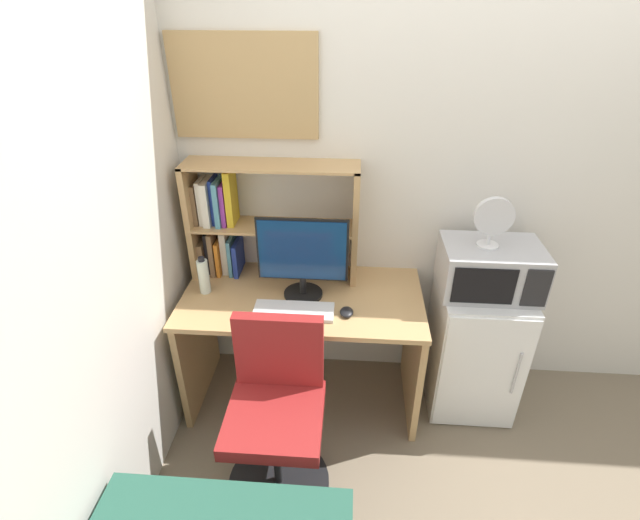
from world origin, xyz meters
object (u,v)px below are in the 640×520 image
Objects in this scene: monitor at (302,255)px; computer_mouse at (347,312)px; keyboard at (294,311)px; wall_corkboard at (244,87)px; desk_chair at (277,420)px; desk_fan at (493,220)px; hutch_bookshelf at (245,219)px; mini_fridge at (473,347)px; water_bottle at (204,276)px; microwave at (490,269)px.

computer_mouse is (0.24, -0.16, -0.23)m from monitor.
wall_corkboard reaches higher than keyboard.
desk_chair is at bearing -97.05° from monitor.
keyboard is at bearing -100.91° from monitor.
keyboard is at bearing -167.46° from desk_fan.
mini_fridge is (1.33, -0.17, -0.70)m from hutch_bookshelf.
desk_fan is at bearing 2.44° from water_bottle.
microwave is (1.33, -0.16, -0.16)m from hutch_bookshelf.
water_bottle reaches higher than keyboard.
microwave is at bearing 2.61° from water_bottle.
desk_chair is at bearing -149.30° from mini_fridge.
keyboard is 0.54m from water_bottle.
desk_chair reaches higher than keyboard.
microwave is (0.00, 0.00, 0.53)m from mini_fridge.
computer_mouse is at bearing 52.75° from desk_chair.
desk_fan is 0.36× the size of wall_corkboard.
microwave is 1.88× the size of desk_fan.
water_bottle is 0.27× the size of mini_fridge.
computer_mouse is at bearing -10.91° from water_bottle.
hutch_bookshelf is 1.17× the size of mini_fridge.
desk_fan reaches higher than computer_mouse.
hutch_bookshelf is 2.26× the size of keyboard.
mini_fridge reaches higher than computer_mouse.
microwave is 1.34m from desk_chair.
mini_fridge is 1.07× the size of wall_corkboard.
desk_fan is at bearing 31.48° from desk_chair.
hutch_bookshelf is 1.51m from mini_fridge.
desk_fan reaches higher than water_bottle.
mini_fridge is (0.75, 0.22, -0.37)m from computer_mouse.
hutch_bookshelf is at bearing 172.53° from desk_fan.
monitor is 0.83m from desk_chair.
mini_fridge is at bearing 4.81° from desk_fan.
hutch_bookshelf is 1.84× the size of microwave.
computer_mouse is at bearing -33.95° from monitor.
keyboard is at bearing -167.74° from mini_fridge.
keyboard is at bearing -167.57° from microwave.
computer_mouse is at bearing -33.30° from hutch_bookshelf.
monitor is 0.56m from water_bottle.
monitor reaches higher than water_bottle.
wall_corkboard is (-0.56, 0.48, 1.02)m from computer_mouse.
water_bottle is at bearing -178.77° from monitor.
monitor is 2.18× the size of water_bottle.
mini_fridge is at bearing 12.26° from keyboard.
desk_chair reaches higher than computer_mouse.
wall_corkboard is at bearing 168.69° from mini_fridge.
computer_mouse is 0.86m from mini_fridge.
water_bottle is 1.54m from desk_fan.
desk_fan is 0.30× the size of desk_chair.
wall_corkboard is at bearing 72.17° from hutch_bookshelf.
computer_mouse is 0.12× the size of wall_corkboard.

